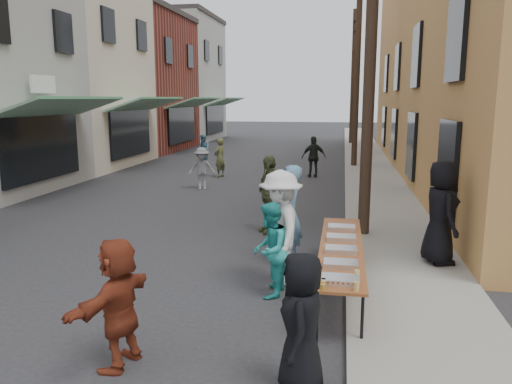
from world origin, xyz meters
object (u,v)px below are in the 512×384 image
(serving_table, at_px, (341,249))
(guest_front_c, at_px, (270,250))
(utility_pole_far, at_px, (353,78))
(utility_pole_near, at_px, (371,35))
(catering_tray_sausage, at_px, (341,280))
(server, at_px, (440,212))
(guest_front_a, at_px, (302,324))
(utility_pole_mid, at_px, (357,68))

(serving_table, height_order, guest_front_c, guest_front_c)
(utility_pole_far, bearing_deg, guest_front_c, -93.35)
(utility_pole_far, bearing_deg, utility_pole_near, -90.00)
(catering_tray_sausage, bearing_deg, utility_pole_far, 89.01)
(utility_pole_far, relative_size, guest_front_c, 5.82)
(utility_pole_near, bearing_deg, utility_pole_far, 90.00)
(utility_pole_near, relative_size, server, 4.63)
(guest_front_a, relative_size, guest_front_c, 1.02)
(utility_pole_mid, distance_m, guest_front_a, 18.81)
(utility_pole_near, relative_size, catering_tray_sausage, 18.00)
(utility_pole_far, height_order, server, utility_pole_far)
(server, bearing_deg, utility_pole_mid, -8.43)
(serving_table, xyz_separation_m, catering_tray_sausage, (-0.00, -1.65, 0.08))
(catering_tray_sausage, relative_size, guest_front_c, 0.32)
(utility_pole_mid, relative_size, guest_front_c, 5.82)
(serving_table, height_order, guest_front_a, guest_front_a)
(utility_pole_mid, xyz_separation_m, guest_front_c, (-1.63, -15.81, -3.73))
(utility_pole_far, distance_m, serving_table, 27.64)
(catering_tray_sausage, bearing_deg, serving_table, 90.00)
(utility_pole_mid, relative_size, server, 4.63)
(utility_pole_near, xyz_separation_m, utility_pole_mid, (0.00, 12.00, 0.00))
(utility_pole_near, distance_m, guest_front_a, 7.47)
(utility_pole_near, height_order, server, utility_pole_near)
(guest_front_c, bearing_deg, serving_table, 115.03)
(catering_tray_sausage, distance_m, guest_front_c, 1.66)
(guest_front_a, bearing_deg, utility_pole_mid, 175.03)
(guest_front_c, distance_m, server, 3.50)
(utility_pole_near, distance_m, server, 4.14)
(serving_table, relative_size, catering_tray_sausage, 8.00)
(utility_pole_mid, bearing_deg, utility_pole_near, -90.00)
(guest_front_a, xyz_separation_m, guest_front_c, (-0.73, 2.61, -0.02))
(server, bearing_deg, guest_front_c, 109.17)
(utility_pole_mid, relative_size, catering_tray_sausage, 18.00)
(utility_pole_far, distance_m, guest_front_a, 30.65)
(utility_pole_far, bearing_deg, catering_tray_sausage, -90.99)
(utility_pole_far, bearing_deg, serving_table, -91.05)
(utility_pole_far, bearing_deg, utility_pole_mid, -90.00)
(serving_table, xyz_separation_m, server, (1.80, 1.47, 0.36))
(utility_pole_mid, height_order, utility_pole_far, same)
(utility_pole_mid, distance_m, utility_pole_far, 12.00)
(utility_pole_near, bearing_deg, utility_pole_mid, 90.00)
(utility_pole_far, distance_m, server, 26.17)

